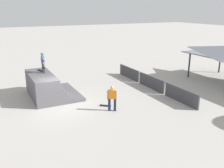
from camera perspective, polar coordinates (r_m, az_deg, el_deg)
The scene contains 7 objects.
ground_plane at distance 18.03m, azimuth -11.68°, elevation -4.87°, with size 160.00×160.00×0.00m, color #ADA8A0.
quarter_pipe_ramp at distance 19.78m, azimuth -14.75°, elevation -0.66°, with size 4.51×3.51×1.83m.
skater_on_deck at distance 19.71m, azimuth -15.54°, elevation 5.02°, with size 0.66×0.23×1.55m.
skateboard_on_deck at distance 20.52m, azimuth -15.93°, elevation 3.06°, with size 0.87×0.42×0.09m.
bystander_walking at distance 16.49m, azimuth 0.03°, elevation -3.01°, with size 0.45×0.65×1.73m.
skateboard_on_ground at distance 17.57m, azimuth -1.60°, elevation -4.89°, with size 0.62×0.75×0.09m.
barrier_fence at distance 21.53m, azimuth 8.96°, elevation 0.39°, with size 10.87×0.12×1.05m.
Camera 1 is at (16.25, -4.14, 6.62)m, focal length 40.00 mm.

